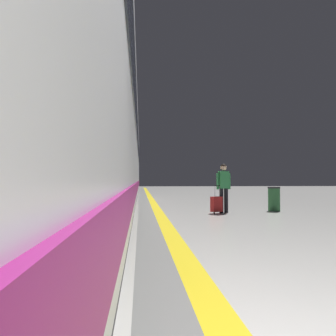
# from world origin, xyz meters

# --- Properties ---
(safety_line_strip) EXTENTS (0.36, 80.00, 0.01)m
(safety_line_strip) POSITION_xyz_m (-0.59, 10.00, 0.00)
(safety_line_strip) COLOR yellow
(safety_line_strip) RESTS_ON ground
(tactile_edge_band) EXTENTS (0.71, 80.00, 0.01)m
(tactile_edge_band) POSITION_xyz_m (-0.96, 10.00, 0.00)
(tactile_edge_band) COLOR slate
(tactile_edge_band) RESTS_ON ground
(high_speed_train) EXTENTS (2.94, 34.52, 4.97)m
(high_speed_train) POSITION_xyz_m (-2.79, 6.88, 2.50)
(high_speed_train) COLOR #38383D
(high_speed_train) RESTS_ON ground
(passenger_near) EXTENTS (0.54, 0.28, 1.75)m
(passenger_near) POSITION_xyz_m (1.73, 11.07, 1.02)
(passenger_near) COLOR black
(passenger_near) RESTS_ON ground
(suitcase_near) EXTENTS (0.44, 0.35, 0.98)m
(suitcase_near) POSITION_xyz_m (1.41, 10.83, 0.32)
(suitcase_near) COLOR #A51E1E
(suitcase_near) RESTS_ON ground
(waste_bin) EXTENTS (0.46, 0.46, 0.91)m
(waste_bin) POSITION_xyz_m (3.79, 11.57, 0.46)
(waste_bin) COLOR #2D6638
(waste_bin) RESTS_ON ground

